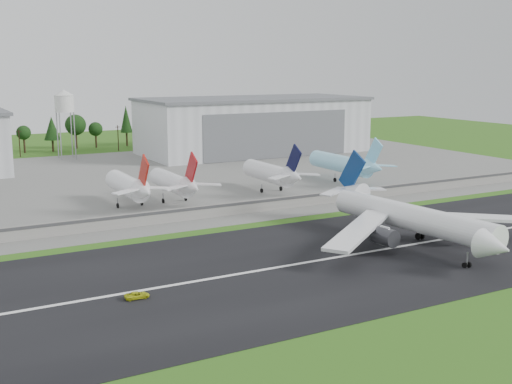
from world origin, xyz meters
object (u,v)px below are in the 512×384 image
parked_jet_red_a (131,186)px  parked_jet_red_b (176,183)px  parked_jet_skyblue (346,164)px  ground_vehicle (137,295)px  parked_jet_navy (274,173)px  main_airliner (413,224)px

parked_jet_red_a → parked_jet_red_b: bearing=-0.1°
parked_jet_red_a → parked_jet_skyblue: 77.70m
parked_jet_red_a → parked_jet_red_b: (13.44, -0.03, -0.17)m
ground_vehicle → parked_jet_navy: bearing=-41.6°
parked_jet_red_a → parked_jet_red_b: parked_jet_red_a is taller
parked_jet_red_b → parked_jet_skyblue: parked_jet_skyblue is taller
parked_jet_red_b → parked_jet_navy: size_ratio=1.00×
parked_jet_red_b → parked_jet_skyblue: size_ratio=0.84×
parked_jet_navy → parked_jet_skyblue: bearing=9.0°
parked_jet_red_a → parked_jet_skyblue: (77.54, 5.01, 0.04)m
parked_jet_red_a → parked_jet_red_b: 13.45m
parked_jet_red_a → parked_jet_red_b: size_ratio=1.00×
main_airliner → parked_jet_red_a: size_ratio=1.89×
parked_jet_red_b → parked_jet_navy: (32.59, 0.04, 0.22)m
main_airliner → parked_jet_red_a: main_airliner is taller
main_airliner → parked_jet_red_a: (-42.82, 66.99, 1.26)m
parked_jet_navy → main_airliner: bearing=-92.8°
ground_vehicle → parked_jet_red_b: 78.33m
main_airliner → ground_vehicle: size_ratio=13.93×
parked_jet_red_b → main_airliner: bearing=-66.3°
main_airliner → parked_jet_red_b: size_ratio=1.89×
main_airliner → parked_jet_red_a: bearing=-63.3°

